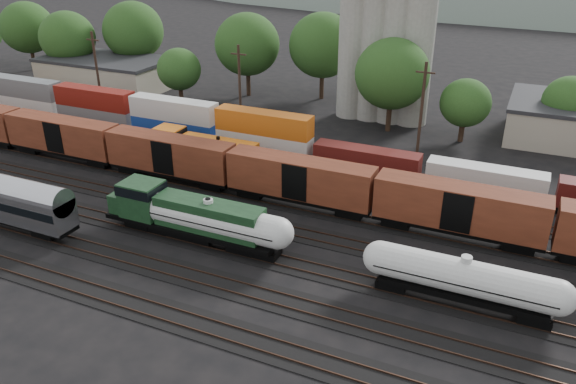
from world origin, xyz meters
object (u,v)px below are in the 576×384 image
at_px(tank_car_a, 209,220).
at_px(green_locomotive, 181,213).
at_px(grain_silo, 384,41).
at_px(orange_locomotive, 199,148).

bearing_deg(tank_car_a, green_locomotive, 180.00).
bearing_deg(grain_silo, tank_car_a, -95.19).
bearing_deg(tank_car_a, orange_locomotive, 125.31).
bearing_deg(green_locomotive, grain_silo, 80.71).
bearing_deg(grain_silo, green_locomotive, -99.29).
relative_size(green_locomotive, grain_silo, 0.58).
bearing_deg(tank_car_a, grain_silo, 84.81).
relative_size(tank_car_a, orange_locomotive, 1.01).
distance_m(green_locomotive, grain_silo, 42.45).
distance_m(tank_car_a, orange_locomotive, 18.38).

